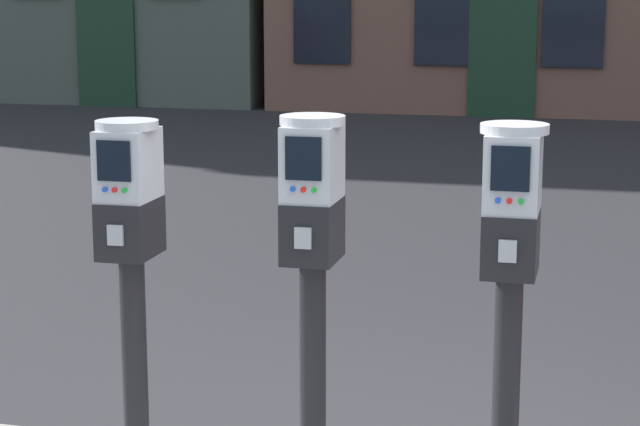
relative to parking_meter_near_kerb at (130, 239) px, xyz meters
The scene contains 3 objects.
parking_meter_near_kerb is the anchor object (origin of this frame).
parking_meter_twin_adjacent 0.65m from the parking_meter_near_kerb, ahead, with size 0.22×0.25×1.37m.
parking_meter_end_of_row 1.31m from the parking_meter_near_kerb, ahead, with size 0.22×0.25×1.36m.
Camera 1 is at (0.56, -3.85, 1.92)m, focal length 64.57 mm.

